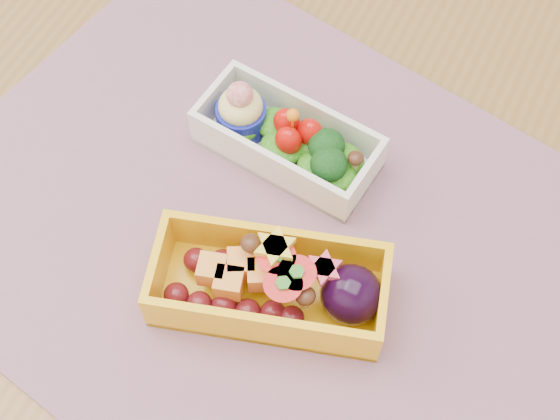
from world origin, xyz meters
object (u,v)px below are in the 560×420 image
at_px(placemat, 269,234).
at_px(bento_yellow, 274,285).
at_px(bento_white, 287,139).
at_px(table, 240,266).

relative_size(placemat, bento_yellow, 2.88).
relative_size(placemat, bento_white, 3.45).
bearing_deg(table, bento_white, 80.15).
bearing_deg(bento_yellow, table, 123.39).
xyz_separation_m(table, placemat, (0.03, -0.00, 0.10)).
bearing_deg(placemat, bento_yellow, -59.29).
distance_m(table, bento_white, 0.14).
height_order(bento_white, bento_yellow, bento_white).
bearing_deg(placemat, table, 173.72).
bearing_deg(bento_yellow, bento_white, 95.36).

